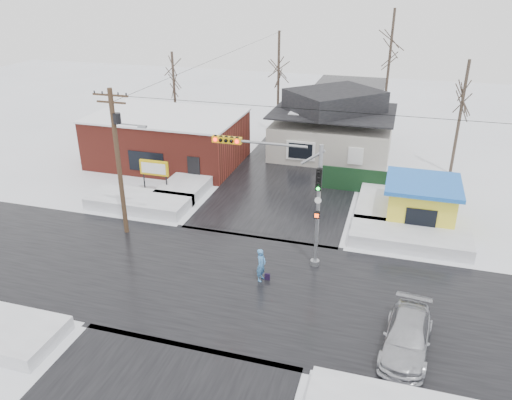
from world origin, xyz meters
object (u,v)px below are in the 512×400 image
(traffic_signal, at_px, (289,187))
(utility_pole, at_px, (119,155))
(kiosk, at_px, (421,202))
(car, at_px, (407,337))
(marquee_sign, at_px, (154,169))
(pedestrian, at_px, (261,265))

(traffic_signal, xyz_separation_m, utility_pole, (-10.36, 0.53, 0.57))
(kiosk, height_order, car, kiosk)
(utility_pole, height_order, kiosk, utility_pole)
(utility_pole, xyz_separation_m, kiosk, (17.43, 6.49, -3.65))
(marquee_sign, xyz_separation_m, pedestrian, (10.55, -8.77, -1.01))
(traffic_signal, height_order, pedestrian, traffic_signal)
(traffic_signal, bearing_deg, marquee_sign, 150.28)
(marquee_sign, relative_size, kiosk, 0.55)
(utility_pole, distance_m, car, 18.53)
(utility_pole, relative_size, pedestrian, 4.92)
(traffic_signal, distance_m, pedestrian, 4.35)
(marquee_sign, bearing_deg, utility_pole, -79.87)
(pedestrian, bearing_deg, marquee_sign, 60.90)
(kiosk, bearing_deg, car, -92.39)
(marquee_sign, xyz_separation_m, car, (17.97, -12.15, -1.24))
(kiosk, xyz_separation_m, car, (-0.53, -12.65, -0.78))
(traffic_signal, xyz_separation_m, marquee_sign, (-11.43, 6.53, -2.62))
(utility_pole, relative_size, car, 1.92)
(utility_pole, distance_m, pedestrian, 10.74)
(traffic_signal, height_order, kiosk, traffic_signal)
(utility_pole, height_order, car, utility_pole)
(traffic_signal, relative_size, car, 1.49)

